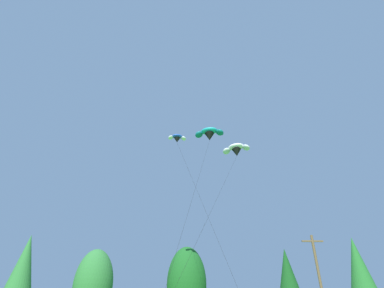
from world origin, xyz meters
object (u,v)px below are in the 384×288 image
at_px(utility_pole, 321,288).
at_px(parafoil_kite_far_white, 236,150).
at_px(parafoil_kite_high_teal, 209,134).
at_px(parafoil_kite_mid_blue_white, 177,138).

bearing_deg(utility_pole, parafoil_kite_far_white, 163.97).
relative_size(parafoil_kite_high_teal, parafoil_kite_mid_blue_white, 1.01).
height_order(utility_pole, parafoil_kite_high_teal, parafoil_kite_high_teal).
bearing_deg(parafoil_kite_far_white, parafoil_kite_mid_blue_white, -155.41).
xyz_separation_m(parafoil_kite_high_teal, parafoil_kite_far_white, (3.73, 3.96, 0.25)).
xyz_separation_m(parafoil_kite_mid_blue_white, parafoil_kite_far_white, (7.37, 3.37, 0.57)).
height_order(utility_pole, parafoil_kite_mid_blue_white, parafoil_kite_mid_blue_white).
relative_size(utility_pole, parafoil_kite_mid_blue_white, 0.52).
bearing_deg(parafoil_kite_far_white, parafoil_kite_high_teal, -133.25).
xyz_separation_m(utility_pole, parafoil_kite_high_teal, (-10.37, -2.05, 15.74)).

